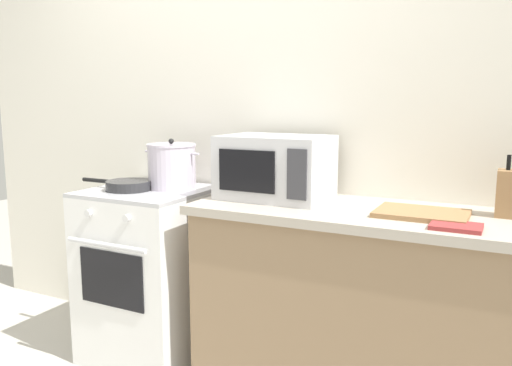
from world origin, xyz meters
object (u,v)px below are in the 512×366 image
at_px(oven_mitt, 456,226).
at_px(microwave, 275,167).
at_px(frying_pan, 128,185).
at_px(cutting_board, 422,213).
at_px(stove, 151,273).
at_px(stock_pot, 172,166).

bearing_deg(oven_mitt, microwave, 164.20).
distance_m(frying_pan, cutting_board, 1.48).
relative_size(microwave, oven_mitt, 2.78).
relative_size(stove, frying_pan, 2.11).
bearing_deg(microwave, stove, -173.59).
bearing_deg(stock_pot, oven_mitt, -9.55).
bearing_deg(oven_mitt, frying_pan, 176.76).
xyz_separation_m(cutting_board, oven_mitt, (0.15, -0.16, -0.00)).
bearing_deg(stock_pot, frying_pan, -138.64).
distance_m(microwave, cutting_board, 0.71).
bearing_deg(stock_pot, cutting_board, -3.70).
distance_m(stove, microwave, 0.93).
xyz_separation_m(stove, microwave, (0.70, 0.08, 0.61)).
relative_size(stove, oven_mitt, 5.11).
distance_m(frying_pan, oven_mitt, 1.63).
bearing_deg(stove, frying_pan, -139.33).
xyz_separation_m(stove, oven_mitt, (1.55, -0.16, 0.47)).
bearing_deg(stock_pot, stove, -138.08).
height_order(microwave, cutting_board, microwave).
bearing_deg(oven_mitt, stock_pot, 170.45).
bearing_deg(cutting_board, frying_pan, -177.35).
relative_size(stock_pot, frying_pan, 0.78).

